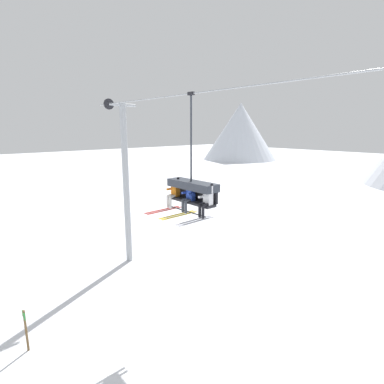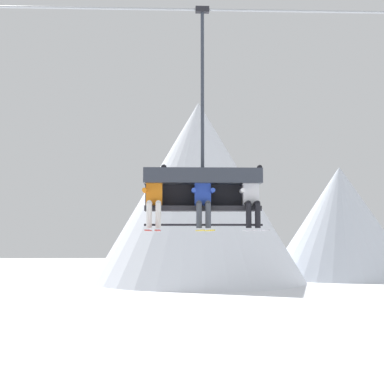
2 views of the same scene
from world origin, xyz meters
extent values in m
plane|color=white|center=(0.00, 0.00, 0.00)|extent=(200.00, 200.00, 0.00)
cone|color=silver|center=(-41.54, 52.42, 7.06)|extent=(18.43, 18.43, 14.11)
cylinder|color=#9EA3A8|center=(-7.06, 0.00, 4.62)|extent=(0.36, 0.36, 9.24)
cylinder|color=#9EA3A8|center=(-7.06, 0.00, 9.09)|extent=(0.16, 1.60, 0.16)
cylinder|color=black|center=(-7.06, -0.80, 9.09)|extent=(0.08, 0.56, 0.56)
cylinder|color=#9EA3A8|center=(1.08, -0.80, 9.09)|extent=(18.28, 0.05, 0.05)
cube|color=#232328|center=(-0.54, -0.80, 5.01)|extent=(2.31, 0.48, 0.10)
cube|color=#232328|center=(-0.54, -0.52, 5.28)|extent=(2.31, 0.08, 0.45)
cube|color=#2D333D|center=(-0.54, -0.74, 5.66)|extent=(2.36, 0.68, 0.30)
cylinder|color=black|center=(-0.54, -1.12, 4.68)|extent=(2.31, 0.04, 0.04)
cylinder|color=#2D333D|center=(-0.54, -0.80, 7.42)|extent=(0.07, 0.07, 3.23)
cube|color=black|center=(-0.54, -0.80, 9.09)|extent=(0.28, 0.12, 0.12)
cube|color=orange|center=(-1.50, -0.82, 5.32)|extent=(0.32, 0.22, 0.52)
sphere|color=black|center=(-1.50, -0.82, 5.68)|extent=(0.22, 0.22, 0.22)
ellipsoid|color=black|center=(-1.50, -0.92, 5.68)|extent=(0.17, 0.04, 0.08)
cylinder|color=silver|center=(-1.59, -0.99, 5.10)|extent=(0.11, 0.34, 0.11)
cylinder|color=silver|center=(-1.41, -0.99, 5.10)|extent=(0.11, 0.34, 0.11)
cylinder|color=silver|center=(-1.59, -1.16, 4.86)|extent=(0.11, 0.11, 0.48)
cylinder|color=silver|center=(-1.41, -1.16, 4.86)|extent=(0.11, 0.11, 0.48)
cube|color=#B22823|center=(-1.59, -1.46, 4.57)|extent=(0.09, 1.70, 0.02)
cube|color=#B22823|center=(-1.41, -1.46, 4.57)|extent=(0.09, 1.70, 0.02)
cylinder|color=orange|center=(-1.69, -0.97, 5.36)|extent=(0.09, 0.30, 0.09)
cylinder|color=orange|center=(-1.32, -0.82, 5.67)|extent=(0.09, 0.09, 0.30)
sphere|color=black|center=(-1.32, -0.82, 5.84)|extent=(0.11, 0.11, 0.11)
cube|color=#2847B7|center=(-0.54, -0.82, 5.32)|extent=(0.32, 0.22, 0.52)
sphere|color=black|center=(-0.54, -0.82, 5.68)|extent=(0.22, 0.22, 0.22)
ellipsoid|color=black|center=(-0.54, -0.92, 5.68)|extent=(0.17, 0.04, 0.08)
cylinder|color=#3D424C|center=(-0.62, -0.99, 5.10)|extent=(0.11, 0.34, 0.11)
cylinder|color=#3D424C|center=(-0.45, -0.99, 5.10)|extent=(0.11, 0.34, 0.11)
cylinder|color=#3D424C|center=(-0.62, -1.16, 4.86)|extent=(0.11, 0.11, 0.48)
cylinder|color=#3D424C|center=(-0.45, -1.16, 4.86)|extent=(0.11, 0.11, 0.48)
cube|color=gold|center=(-0.62, -1.46, 4.57)|extent=(0.09, 1.70, 0.02)
cube|color=gold|center=(-0.45, -1.46, 4.57)|extent=(0.09, 1.70, 0.02)
cylinder|color=#2847B7|center=(-0.72, -0.97, 5.36)|extent=(0.09, 0.30, 0.09)
cylinder|color=#2847B7|center=(-0.35, -0.97, 5.36)|extent=(0.09, 0.30, 0.09)
cube|color=silver|center=(0.43, -0.82, 5.32)|extent=(0.32, 0.22, 0.52)
sphere|color=#284C93|center=(0.43, -0.82, 5.68)|extent=(0.22, 0.22, 0.22)
ellipsoid|color=black|center=(0.43, -0.92, 5.68)|extent=(0.17, 0.04, 0.08)
cylinder|color=black|center=(0.34, -0.99, 5.10)|extent=(0.11, 0.34, 0.11)
cylinder|color=black|center=(0.52, -0.99, 5.10)|extent=(0.11, 0.34, 0.11)
cylinder|color=black|center=(0.34, -1.16, 4.86)|extent=(0.11, 0.11, 0.48)
cylinder|color=black|center=(0.52, -1.16, 4.86)|extent=(0.11, 0.11, 0.48)
cube|color=#B2B2BC|center=(0.34, -1.46, 4.57)|extent=(0.09, 1.70, 0.02)
cube|color=#B2B2BC|center=(0.52, -1.46, 4.57)|extent=(0.09, 1.70, 0.02)
cylinder|color=silver|center=(0.24, -0.97, 5.36)|extent=(0.09, 0.30, 0.09)
cylinder|color=silver|center=(0.62, -0.82, 5.67)|extent=(0.09, 0.09, 0.30)
sphere|color=black|center=(0.62, -0.82, 5.84)|extent=(0.11, 0.11, 0.11)
cylinder|color=brown|center=(-2.85, -6.60, 0.80)|extent=(0.08, 0.08, 1.60)
cube|color=#198C33|center=(-2.85, -6.62, 1.42)|extent=(0.36, 0.02, 0.24)
camera|label=1|loc=(8.06, -8.46, 7.83)|focal=28.00mm
camera|label=2|loc=(-1.21, -12.52, 4.49)|focal=55.00mm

